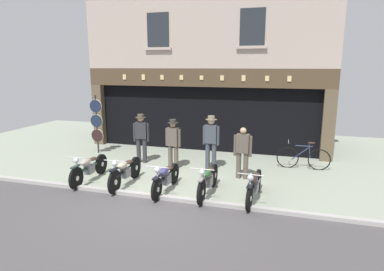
{
  "coord_description": "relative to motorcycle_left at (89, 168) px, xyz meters",
  "views": [
    {
      "loc": [
        3.35,
        -7.46,
        3.41
      ],
      "look_at": [
        0.34,
        2.56,
        1.2
      ],
      "focal_mm": 31.02,
      "sensor_mm": 36.0,
      "label": 1
    }
  ],
  "objects": [
    {
      "name": "ground",
      "position": [
        2.33,
        -1.72,
        -0.46
      ],
      "size": [
        21.81,
        22.0,
        0.18
      ],
      "color": "gray"
    },
    {
      "name": "shop_facade",
      "position": [
        2.33,
        6.27,
        1.3
      ],
      "size": [
        10.11,
        4.42,
        6.39
      ],
      "color": "black",
      "rests_on": "ground"
    },
    {
      "name": "motorcycle_left",
      "position": [
        0.0,
        0.0,
        0.0
      ],
      "size": [
        0.62,
        2.05,
        0.92
      ],
      "rotation": [
        0.0,
        0.0,
        3.19
      ],
      "color": "black",
      "rests_on": "ground"
    },
    {
      "name": "motorcycle_center_left",
      "position": [
        1.21,
        -0.02,
        0.01
      ],
      "size": [
        0.62,
        2.01,
        0.93
      ],
      "rotation": [
        0.0,
        0.0,
        3.18
      ],
      "color": "black",
      "rests_on": "ground"
    },
    {
      "name": "motorcycle_center",
      "position": [
        2.51,
        -0.14,
        -0.01
      ],
      "size": [
        0.62,
        1.94,
        0.9
      ],
      "rotation": [
        0.0,
        0.0,
        3.14
      ],
      "color": "black",
      "rests_on": "ground"
    },
    {
      "name": "motorcycle_center_right",
      "position": [
        3.67,
        -0.02,
        0.0
      ],
      "size": [
        0.62,
        2.02,
        0.92
      ],
      "rotation": [
        0.0,
        0.0,
        3.14
      ],
      "color": "black",
      "rests_on": "ground"
    },
    {
      "name": "motorcycle_right",
      "position": [
        4.9,
        -0.06,
        -0.01
      ],
      "size": [
        0.62,
        1.97,
        0.91
      ],
      "rotation": [
        0.0,
        0.0,
        3.08
      ],
      "color": "black",
      "rests_on": "ground"
    },
    {
      "name": "salesman_left",
      "position": [
        0.67,
        2.25,
        0.55
      ],
      "size": [
        0.55,
        0.35,
        1.75
      ],
      "rotation": [
        0.0,
        0.0,
        3.38
      ],
      "color": "#2D2D33",
      "rests_on": "ground"
    },
    {
      "name": "shopkeeper_center",
      "position": [
        1.98,
        1.94,
        0.51
      ],
      "size": [
        0.56,
        0.35,
        1.67
      ],
      "rotation": [
        0.0,
        0.0,
        3.0
      ],
      "color": "brown",
      "rests_on": "ground"
    },
    {
      "name": "salesman_right",
      "position": [
        3.22,
        2.2,
        0.6
      ],
      "size": [
        0.56,
        0.37,
        1.81
      ],
      "rotation": [
        0.0,
        0.0,
        3.12
      ],
      "color": "#3D424C",
      "rests_on": "ground"
    },
    {
      "name": "assistant_far_right",
      "position": [
        4.35,
        1.57,
        0.45
      ],
      "size": [
        0.56,
        0.25,
        1.59
      ],
      "rotation": [
        0.0,
        0.0,
        3.09
      ],
      "color": "brown",
      "rests_on": "ground"
    },
    {
      "name": "tyre_sign_pole",
      "position": [
        -1.58,
        2.99,
        0.84
      ],
      "size": [
        0.53,
        0.06,
        2.29
      ],
      "color": "#232328",
      "rests_on": "ground"
    },
    {
      "name": "advert_board_near",
      "position": [
        3.82,
        4.66,
        1.35
      ],
      "size": [
        0.7,
        0.03,
        1.06
      ],
      "color": "beige"
    },
    {
      "name": "advert_board_far",
      "position": [
        4.91,
        4.66,
        1.4
      ],
      "size": [
        0.66,
        0.03,
        1.12
      ],
      "color": "beige"
    },
    {
      "name": "leaning_bicycle",
      "position": [
        6.19,
        3.14,
        -0.04
      ],
      "size": [
        1.74,
        0.5,
        0.95
      ],
      "rotation": [
        0.0,
        0.0,
        1.6
      ],
      "color": "black",
      "rests_on": "ground"
    }
  ]
}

